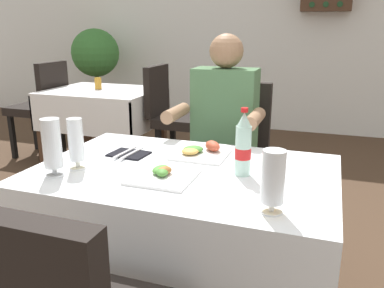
{
  "coord_description": "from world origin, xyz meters",
  "views": [
    {
      "loc": [
        0.41,
        -1.25,
        1.29
      ],
      "look_at": [
        -0.14,
        0.29,
        0.81
      ],
      "focal_mm": 37.22,
      "sensor_mm": 36.0,
      "label": 1
    }
  ],
  "objects_px": {
    "beer_glass_right": "(273,181)",
    "chair_far_diner_seat": "(230,154)",
    "plate_far_diner": "(201,151)",
    "napkin_cutlery_set": "(129,154)",
    "plate_near_camera": "(163,175)",
    "background_dining_table": "(104,108)",
    "beer_glass_left": "(52,147)",
    "beer_glass_middle": "(76,143)",
    "background_chair_left": "(42,103)",
    "background_table_tumbler": "(98,83)",
    "main_dining_table": "(184,206)",
    "seated_diner_far": "(222,132)",
    "background_chair_right": "(173,113)",
    "cola_bottle_primary": "(243,146)",
    "potted_plant_corner": "(96,65)"
  },
  "relations": [
    {
      "from": "beer_glass_right",
      "to": "chair_far_diner_seat",
      "type": "bearing_deg",
      "value": 110.22
    },
    {
      "from": "plate_far_diner",
      "to": "napkin_cutlery_set",
      "type": "relative_size",
      "value": 1.24
    },
    {
      "from": "plate_near_camera",
      "to": "background_dining_table",
      "type": "distance_m",
      "value": 2.41
    },
    {
      "from": "beer_glass_left",
      "to": "beer_glass_right",
      "type": "xyz_separation_m",
      "value": [
        0.86,
        -0.05,
        -0.01
      ]
    },
    {
      "from": "beer_glass_middle",
      "to": "plate_far_diner",
      "type": "bearing_deg",
      "value": 38.81
    },
    {
      "from": "beer_glass_right",
      "to": "background_dining_table",
      "type": "xyz_separation_m",
      "value": [
        -1.89,
        2.08,
        -0.28
      ]
    },
    {
      "from": "background_chair_left",
      "to": "background_table_tumbler",
      "type": "height_order",
      "value": "background_chair_left"
    },
    {
      "from": "chair_far_diner_seat",
      "to": "background_table_tumbler",
      "type": "bearing_deg",
      "value": 146.62
    },
    {
      "from": "beer_glass_right",
      "to": "main_dining_table",
      "type": "bearing_deg",
      "value": 144.46
    },
    {
      "from": "seated_diner_far",
      "to": "beer_glass_middle",
      "type": "relative_size",
      "value": 5.96
    },
    {
      "from": "background_table_tumbler",
      "to": "napkin_cutlery_set",
      "type": "bearing_deg",
      "value": -54.27
    },
    {
      "from": "seated_diner_far",
      "to": "plate_far_diner",
      "type": "xyz_separation_m",
      "value": [
        0.03,
        -0.49,
        0.03
      ]
    },
    {
      "from": "background_dining_table",
      "to": "background_chair_right",
      "type": "distance_m",
      "value": 0.72
    },
    {
      "from": "beer_glass_right",
      "to": "background_dining_table",
      "type": "relative_size",
      "value": 0.2
    },
    {
      "from": "background_table_tumbler",
      "to": "beer_glass_left",
      "type": "bearing_deg",
      "value": -62.1
    },
    {
      "from": "cola_bottle_primary",
      "to": "potted_plant_corner",
      "type": "bearing_deg",
      "value": 130.03
    },
    {
      "from": "napkin_cutlery_set",
      "to": "potted_plant_corner",
      "type": "height_order",
      "value": "potted_plant_corner"
    },
    {
      "from": "background_chair_right",
      "to": "background_table_tumbler",
      "type": "xyz_separation_m",
      "value": [
        -0.77,
        0.02,
        0.23
      ]
    },
    {
      "from": "seated_diner_far",
      "to": "napkin_cutlery_set",
      "type": "height_order",
      "value": "seated_diner_far"
    },
    {
      "from": "beer_glass_middle",
      "to": "potted_plant_corner",
      "type": "distance_m",
      "value": 3.92
    },
    {
      "from": "beer_glass_right",
      "to": "napkin_cutlery_set",
      "type": "bearing_deg",
      "value": 151.57
    },
    {
      "from": "seated_diner_far",
      "to": "main_dining_table",
      "type": "bearing_deg",
      "value": -87.98
    },
    {
      "from": "seated_diner_far",
      "to": "background_chair_left",
      "type": "height_order",
      "value": "seated_diner_far"
    },
    {
      "from": "beer_glass_middle",
      "to": "background_chair_left",
      "type": "height_order",
      "value": "background_chair_left"
    },
    {
      "from": "background_chair_left",
      "to": "potted_plant_corner",
      "type": "bearing_deg",
      "value": 99.83
    },
    {
      "from": "beer_glass_left",
      "to": "potted_plant_corner",
      "type": "relative_size",
      "value": 0.18
    },
    {
      "from": "seated_diner_far",
      "to": "plate_far_diner",
      "type": "bearing_deg",
      "value": -86.4
    },
    {
      "from": "background_chair_right",
      "to": "cola_bottle_primary",
      "type": "bearing_deg",
      "value": -60.41
    },
    {
      "from": "background_table_tumbler",
      "to": "plate_near_camera",
      "type": "bearing_deg",
      "value": -52.26
    },
    {
      "from": "seated_diner_far",
      "to": "background_table_tumbler",
      "type": "height_order",
      "value": "seated_diner_far"
    },
    {
      "from": "main_dining_table",
      "to": "seated_diner_far",
      "type": "distance_m",
      "value": 0.71
    },
    {
      "from": "background_chair_left",
      "to": "beer_glass_middle",
      "type": "bearing_deg",
      "value": -47.29
    },
    {
      "from": "plate_near_camera",
      "to": "potted_plant_corner",
      "type": "bearing_deg",
      "value": 125.78
    },
    {
      "from": "plate_near_camera",
      "to": "background_table_tumbler",
      "type": "bearing_deg",
      "value": 127.74
    },
    {
      "from": "background_chair_left",
      "to": "chair_far_diner_seat",
      "type": "bearing_deg",
      "value": -24.34
    },
    {
      "from": "background_chair_left",
      "to": "plate_far_diner",
      "type": "bearing_deg",
      "value": -35.8
    },
    {
      "from": "potted_plant_corner",
      "to": "plate_far_diner",
      "type": "bearing_deg",
      "value": -50.83
    },
    {
      "from": "beer_glass_right",
      "to": "napkin_cutlery_set",
      "type": "xyz_separation_m",
      "value": [
        -0.71,
        0.38,
        -0.1
      ]
    },
    {
      "from": "beer_glass_middle",
      "to": "beer_glass_right",
      "type": "height_order",
      "value": "beer_glass_middle"
    },
    {
      "from": "seated_diner_far",
      "to": "potted_plant_corner",
      "type": "relative_size",
      "value": 0.98
    },
    {
      "from": "background_table_tumbler",
      "to": "main_dining_table",
      "type": "bearing_deg",
      "value": -49.66
    },
    {
      "from": "napkin_cutlery_set",
      "to": "background_dining_table",
      "type": "relative_size",
      "value": 0.19
    },
    {
      "from": "main_dining_table",
      "to": "background_dining_table",
      "type": "bearing_deg",
      "value": 129.61
    },
    {
      "from": "background_chair_right",
      "to": "main_dining_table",
      "type": "bearing_deg",
      "value": -66.79
    },
    {
      "from": "plate_near_camera",
      "to": "beer_glass_middle",
      "type": "relative_size",
      "value": 1.13
    },
    {
      "from": "plate_far_diner",
      "to": "cola_bottle_primary",
      "type": "distance_m",
      "value": 0.32
    },
    {
      "from": "main_dining_table",
      "to": "beer_glass_middle",
      "type": "relative_size",
      "value": 5.78
    },
    {
      "from": "beer_glass_right",
      "to": "potted_plant_corner",
      "type": "xyz_separation_m",
      "value": [
        -2.85,
        3.5,
        -0.02
      ]
    },
    {
      "from": "potted_plant_corner",
      "to": "background_table_tumbler",
      "type": "bearing_deg",
      "value": -57.11
    },
    {
      "from": "main_dining_table",
      "to": "cola_bottle_primary",
      "type": "height_order",
      "value": "cola_bottle_primary"
    }
  ]
}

